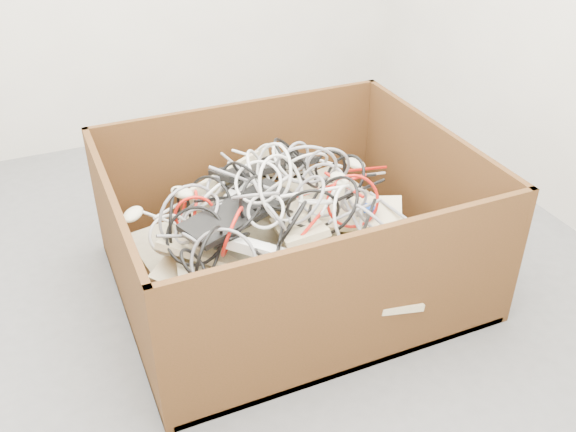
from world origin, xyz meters
name	(u,v)px	position (x,y,z in m)	size (l,w,h in m)	color
ground	(244,281)	(0.00, 0.00, 0.00)	(3.00, 3.00, 0.00)	#565659
cardboard_box	(286,254)	(0.15, -0.07, 0.14)	(1.30, 1.08, 0.59)	#3C290F
keyboard_pile	(285,221)	(0.15, -0.06, 0.29)	(0.98, 0.95, 0.32)	beige
mice_scatter	(266,208)	(0.09, -0.04, 0.35)	(1.07, 0.66, 0.20)	beige
power_strip_left	(226,207)	(-0.05, 0.02, 0.35)	(0.29, 0.05, 0.04)	white
power_strip_right	(264,251)	(-0.01, -0.28, 0.34)	(0.27, 0.05, 0.04)	white
vga_plug	(369,208)	(0.44, -0.19, 0.35)	(0.04, 0.04, 0.02)	#0D3CC4
cable_tangle	(267,201)	(0.08, -0.07, 0.40)	(1.11, 0.93, 0.46)	gray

